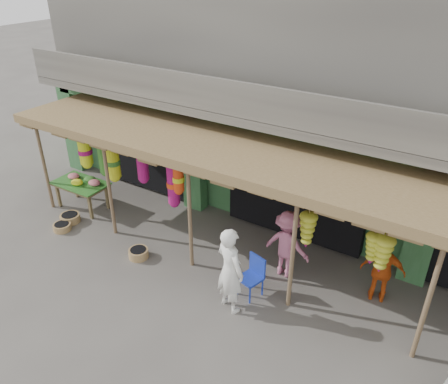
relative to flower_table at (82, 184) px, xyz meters
The scene contains 11 objects.
ground 5.75m from the flower_table, ahead, with size 80.00×80.00×0.00m, color #514C47.
building 7.75m from the flower_table, 38.70° to the left, with size 16.40×6.80×7.00m.
awning 5.86m from the flower_table, ahead, with size 14.00×2.70×2.79m.
flower_table is the anchor object (origin of this frame).
blue_chair 5.92m from the flower_table, ahead, with size 0.55×0.55×0.93m.
basket_left 1.04m from the flower_table, 71.17° to the right, with size 0.53×0.53×0.22m, color olive.
basket_mid 1.40m from the flower_table, 70.94° to the right, with size 0.47×0.47×0.18m, color #A08447.
basket_right 3.15m from the flower_table, 18.21° to the right, with size 0.48×0.48×0.22m, color #A5894D.
person_front 5.82m from the flower_table, 12.05° to the right, with size 0.71×0.46×1.94m, color white.
person_vendor 8.26m from the flower_table, ahead, with size 0.90×0.37×1.53m, color #D35113.
person_shopper 6.21m from the flower_table, ahead, with size 1.06×0.61×1.64m, color #C7698B.
Camera 1 is at (3.56, -6.75, 6.54)m, focal length 35.00 mm.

